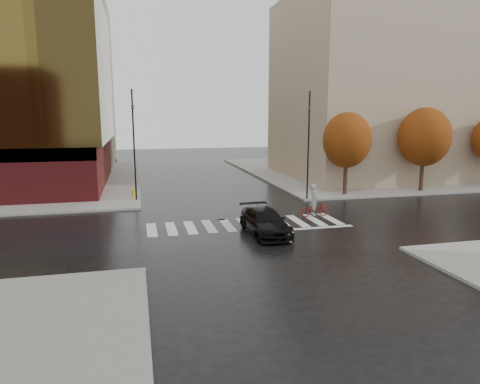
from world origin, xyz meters
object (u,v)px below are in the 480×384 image
(traffic_light_nw, at_px, (134,136))
(fire_hydrant, at_px, (134,193))
(traffic_light_ne, at_px, (309,137))
(cyclist, at_px, (314,205))
(sedan, at_px, (265,222))

(traffic_light_nw, bearing_deg, fire_hydrant, 179.17)
(traffic_light_ne, bearing_deg, cyclist, 56.18)
(cyclist, distance_m, traffic_light_nw, 14.05)
(sedan, height_order, traffic_light_nw, traffic_light_nw)
(traffic_light_ne, bearing_deg, fire_hydrant, -31.88)
(sedan, height_order, fire_hydrant, sedan)
(cyclist, bearing_deg, traffic_light_ne, -19.47)
(traffic_light_nw, relative_size, fire_hydrant, 11.56)
(fire_hydrant, bearing_deg, traffic_light_nw, -77.10)
(cyclist, distance_m, traffic_light_ne, 6.59)
(traffic_light_nw, bearing_deg, traffic_light_ne, 64.17)
(cyclist, xyz_separation_m, traffic_light_nw, (-11.03, 7.65, 4.15))
(traffic_light_nw, xyz_separation_m, fire_hydrant, (-0.20, 0.87, -4.34))
(traffic_light_ne, xyz_separation_m, fire_hydrant, (-12.80, 3.57, -4.24))
(traffic_light_nw, relative_size, traffic_light_ne, 1.02)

